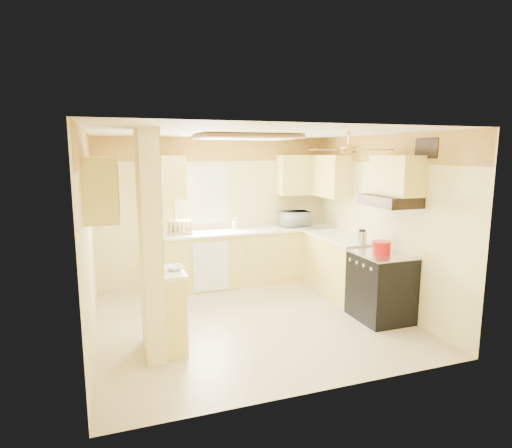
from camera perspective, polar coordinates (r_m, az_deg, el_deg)
name	(u,v)px	position (r m, az deg, el deg)	size (l,w,h in m)	color
floor	(251,319)	(5.97, -0.66, -12.59)	(4.00, 4.00, 0.00)	tan
ceiling	(251,132)	(5.53, -0.71, 12.14)	(4.00, 4.00, 0.00)	white
wall_back	(216,211)	(7.42, -5.36, 1.78)	(4.00, 4.00, 0.00)	#EFDD92
wall_front	(318,265)	(3.91, 8.26, -5.41)	(4.00, 4.00, 0.00)	#EFDD92
wall_left	(88,239)	(5.34, -21.48, -1.92)	(3.80, 3.80, 0.00)	#EFDD92
wall_right	(380,221)	(6.53, 16.21, 0.36)	(3.80, 3.80, 0.00)	#EFDD92
wallpaper_border	(215,149)	(7.34, -5.45, 9.91)	(4.00, 0.02, 0.40)	#FFC64B
partition_column	(150,245)	(4.82, -13.96, -2.74)	(0.20, 0.70, 2.50)	#EFDD92
partition_ledge	(173,312)	(5.07, -11.06, -11.46)	(0.25, 0.55, 0.90)	#FDE67C
ledge_top	(171,272)	(4.92, -11.24, -6.34)	(0.28, 0.58, 0.04)	white
lower_cabinets_back	(249,257)	(7.43, -0.94, -4.46)	(3.00, 0.60, 0.90)	#FDE67C
lower_cabinets_right	(339,266)	(7.02, 11.06, -5.47)	(0.60, 1.40, 0.90)	#FDE67C
countertop_back	(249,231)	(7.32, -0.93, -0.91)	(3.04, 0.64, 0.04)	white
countertop_right	(340,237)	(6.91, 11.11, -1.71)	(0.64, 1.44, 0.04)	white
dishwasher_panel	(211,267)	(6.95, -6.04, -5.68)	(0.58, 0.02, 0.80)	white
window	(202,194)	(7.32, -7.27, 4.00)	(0.92, 0.02, 1.02)	white
upper_cab_back_left	(166,177)	(7.04, -11.85, 6.10)	(0.60, 0.35, 0.70)	#FDE67C
upper_cab_back_right	(302,175)	(7.72, 6.20, 6.54)	(0.90, 0.35, 0.70)	#FDE67C
upper_cab_right	(329,176)	(7.43, 9.71, 6.34)	(0.35, 1.00, 0.70)	#FDE67C
upper_cab_left_wall	(101,189)	(5.01, -20.00, 4.38)	(0.35, 0.75, 0.70)	#FDE67C
upper_cab_over_stove	(396,175)	(5.91, 18.22, 6.17)	(0.35, 0.76, 0.52)	#FDE67C
stove	(381,286)	(6.08, 16.31, -7.96)	(0.68, 0.77, 0.92)	black
range_hood	(390,201)	(5.89, 17.39, 2.97)	(0.50, 0.76, 0.14)	black
poster_menu	(158,190)	(4.74, -12.91, 4.45)	(0.02, 0.42, 0.57)	black
poster_nashville	(160,249)	(4.84, -12.62, -3.24)	(0.02, 0.42, 0.57)	black
ceiling_light_panel	(246,137)	(6.04, -1.33, 11.50)	(1.35, 0.95, 0.06)	brown
ceiling_fan	(348,149)	(5.31, 12.21, 9.72)	(1.15, 1.15, 0.26)	gold
vent_grate	(427,148)	(5.73, 21.80, 9.38)	(0.02, 0.40, 0.25)	black
microwave	(295,219)	(7.65, 5.23, 0.70)	(0.49, 0.33, 0.27)	white
bowl	(175,268)	(4.92, -10.76, -5.80)	(0.19, 0.19, 0.05)	white
dutch_oven	(382,248)	(5.92, 16.39, -3.03)	(0.26, 0.26, 0.17)	#AC0D0B
kettle	(362,237)	(6.33, 13.94, -1.73)	(0.14, 0.14, 0.22)	silver
dish_rack	(179,229)	(7.04, -10.17, -0.65)	(0.38, 0.28, 0.22)	tan
utensil_crock	(235,225)	(7.37, -2.76, -0.12)	(0.11, 0.11, 0.22)	white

